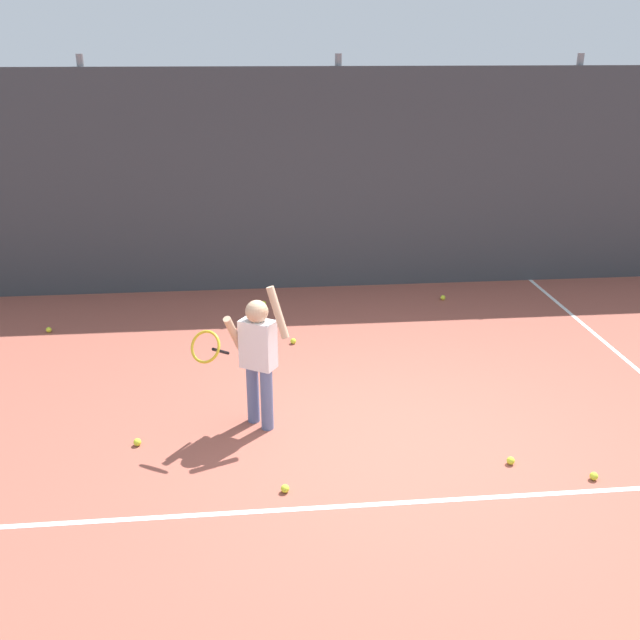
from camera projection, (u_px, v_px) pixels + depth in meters
ground_plane at (395, 442)px, 6.10m from camera, size 20.00×20.00×0.00m
court_line_baseline at (418, 502)px, 5.31m from camera, size 9.00×0.05×0.00m
back_fence_windscreen at (338, 182)px, 9.50m from camera, size 13.27×0.08×2.97m
fence_post_1 at (94, 180)px, 9.23m from camera, size 0.09×0.09×3.12m
fence_post_2 at (337, 176)px, 9.53m from camera, size 0.09×0.09×3.12m
fence_post_3 at (566, 172)px, 9.82m from camera, size 0.09×0.09×3.12m
tennis_player at (256, 352)px, 6.11m from camera, size 0.88×0.54×1.35m
tennis_ball_0 at (49, 330)px, 8.40m from camera, size 0.07×0.07×0.07m
tennis_ball_1 at (594, 476)px, 5.56m from camera, size 0.07×0.07×0.07m
tennis_ball_2 at (443, 298)px, 9.46m from camera, size 0.07×0.07×0.07m
tennis_ball_3 at (264, 303)px, 9.26m from camera, size 0.07×0.07×0.07m
tennis_ball_4 at (285, 489)px, 5.41m from camera, size 0.07×0.07×0.07m
tennis_ball_5 at (511, 461)px, 5.77m from camera, size 0.07×0.07×0.07m
tennis_ball_6 at (293, 341)px, 8.08m from camera, size 0.07×0.07×0.07m
tennis_ball_7 at (137, 442)px, 6.04m from camera, size 0.07×0.07×0.07m
tennis_ball_8 at (257, 346)px, 7.94m from camera, size 0.07×0.07×0.07m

